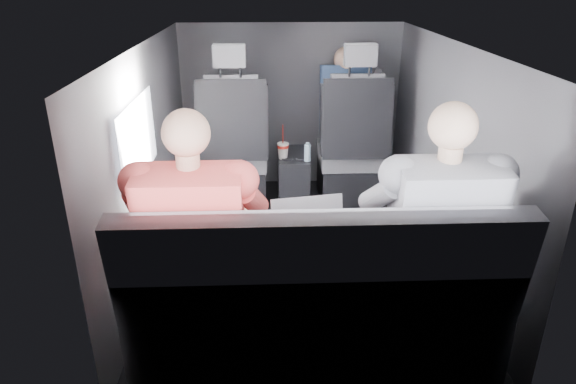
{
  "coord_description": "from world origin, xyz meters",
  "views": [
    {
      "loc": [
        -0.2,
        -2.93,
        1.72
      ],
      "look_at": [
        -0.08,
        -0.05,
        0.48
      ],
      "focal_mm": 32.0,
      "sensor_mm": 36.0,
      "label": 1
    }
  ],
  "objects_px": {
    "rear_bench": "(316,316)",
    "laptop_white": "(195,226)",
    "center_console": "(293,178)",
    "soda_cup": "(283,150)",
    "front_seat_left": "(235,156)",
    "laptop_silver": "(306,226)",
    "passenger_front_right": "(344,103)",
    "front_seat_right": "(351,155)",
    "laptop_black": "(407,223)",
    "water_bottle": "(307,153)",
    "passenger_rear_left": "(199,243)",
    "passenger_rear_right": "(430,237)"
  },
  "relations": [
    {
      "from": "front_seat_left",
      "to": "rear_bench",
      "type": "xyz_separation_m",
      "value": [
        0.45,
        -1.9,
        -0.09
      ]
    },
    {
      "from": "water_bottle",
      "to": "laptop_silver",
      "type": "height_order",
      "value": "laptop_silver"
    },
    {
      "from": "front_seat_left",
      "to": "passenger_rear_right",
      "type": "distance_m",
      "value": 2.06
    },
    {
      "from": "passenger_rear_right",
      "to": "laptop_silver",
      "type": "bearing_deg",
      "value": 163.84
    },
    {
      "from": "soda_cup",
      "to": "laptop_black",
      "type": "distance_m",
      "value": 1.67
    },
    {
      "from": "laptop_white",
      "to": "passenger_rear_left",
      "type": "relative_size",
      "value": 0.31
    },
    {
      "from": "rear_bench",
      "to": "laptop_silver",
      "type": "height_order",
      "value": "rear_bench"
    },
    {
      "from": "water_bottle",
      "to": "laptop_white",
      "type": "xyz_separation_m",
      "value": [
        -0.64,
        -1.51,
        0.17
      ]
    },
    {
      "from": "front_seat_right",
      "to": "laptop_black",
      "type": "relative_size",
      "value": 3.13
    },
    {
      "from": "center_console",
      "to": "passenger_front_right",
      "type": "xyz_separation_m",
      "value": [
        0.42,
        0.22,
        0.54
      ]
    },
    {
      "from": "front_seat_right",
      "to": "rear_bench",
      "type": "height_order",
      "value": "front_seat_right"
    },
    {
      "from": "rear_bench",
      "to": "laptop_silver",
      "type": "bearing_deg",
      "value": 96.53
    },
    {
      "from": "front_seat_right",
      "to": "laptop_silver",
      "type": "height_order",
      "value": "front_seat_right"
    },
    {
      "from": "rear_bench",
      "to": "laptop_white",
      "type": "height_order",
      "value": "rear_bench"
    },
    {
      "from": "center_console",
      "to": "soda_cup",
      "type": "relative_size",
      "value": 1.8
    },
    {
      "from": "front_seat_left",
      "to": "rear_bench",
      "type": "bearing_deg",
      "value": -76.69
    },
    {
      "from": "center_console",
      "to": "soda_cup",
      "type": "bearing_deg",
      "value": -130.07
    },
    {
      "from": "front_seat_right",
      "to": "water_bottle",
      "type": "distance_m",
      "value": 0.38
    },
    {
      "from": "center_console",
      "to": "water_bottle",
      "type": "relative_size",
      "value": 3.34
    },
    {
      "from": "passenger_rear_left",
      "to": "passenger_rear_right",
      "type": "height_order",
      "value": "passenger_rear_right"
    },
    {
      "from": "front_seat_right",
      "to": "passenger_rear_right",
      "type": "bearing_deg",
      "value": -88.27
    },
    {
      "from": "passenger_rear_right",
      "to": "laptop_black",
      "type": "bearing_deg",
      "value": 107.71
    },
    {
      "from": "soda_cup",
      "to": "laptop_silver",
      "type": "xyz_separation_m",
      "value": [
        0.05,
        -1.59,
        0.16
      ]
    },
    {
      "from": "front_seat_right",
      "to": "passenger_front_right",
      "type": "height_order",
      "value": "front_seat_right"
    },
    {
      "from": "front_seat_left",
      "to": "center_console",
      "type": "distance_m",
      "value": 0.49
    },
    {
      "from": "soda_cup",
      "to": "passenger_rear_left",
      "type": "xyz_separation_m",
      "value": [
        -0.42,
        -1.75,
        0.17
      ]
    },
    {
      "from": "laptop_silver",
      "to": "passenger_front_right",
      "type": "height_order",
      "value": "passenger_front_right"
    },
    {
      "from": "center_console",
      "to": "passenger_rear_right",
      "type": "bearing_deg",
      "value": -74.73
    },
    {
      "from": "front_seat_right",
      "to": "center_console",
      "type": "relative_size",
      "value": 2.64
    },
    {
      "from": "water_bottle",
      "to": "laptop_white",
      "type": "bearing_deg",
      "value": -112.98
    },
    {
      "from": "front_seat_right",
      "to": "front_seat_left",
      "type": "bearing_deg",
      "value": 180.0
    },
    {
      "from": "soda_cup",
      "to": "water_bottle",
      "type": "bearing_deg",
      "value": -19.08
    },
    {
      "from": "front_seat_left",
      "to": "laptop_silver",
      "type": "distance_m",
      "value": 1.72
    },
    {
      "from": "center_console",
      "to": "passenger_rear_left",
      "type": "xyz_separation_m",
      "value": [
        -0.5,
        -1.85,
        0.44
      ]
    },
    {
      "from": "soda_cup",
      "to": "passenger_front_right",
      "type": "height_order",
      "value": "passenger_front_right"
    },
    {
      "from": "center_console",
      "to": "passenger_front_right",
      "type": "relative_size",
      "value": 0.63
    },
    {
      "from": "center_console",
      "to": "water_bottle",
      "type": "bearing_deg",
      "value": -58.55
    },
    {
      "from": "center_console",
      "to": "passenger_rear_right",
      "type": "distance_m",
      "value": 1.97
    },
    {
      "from": "water_bottle",
      "to": "laptop_black",
      "type": "xyz_separation_m",
      "value": [
        0.35,
        -1.51,
        0.16
      ]
    },
    {
      "from": "laptop_black",
      "to": "front_seat_right",
      "type": "bearing_deg",
      "value": 89.95
    },
    {
      "from": "soda_cup",
      "to": "passenger_rear_left",
      "type": "distance_m",
      "value": 1.81
    },
    {
      "from": "passenger_rear_left",
      "to": "laptop_white",
      "type": "bearing_deg",
      "value": 102.83
    },
    {
      "from": "front_seat_left",
      "to": "front_seat_right",
      "type": "xyz_separation_m",
      "value": [
        0.9,
        0.0,
        0.0
      ]
    },
    {
      "from": "front_seat_left",
      "to": "passenger_rear_right",
      "type": "relative_size",
      "value": 0.99
    },
    {
      "from": "rear_bench",
      "to": "laptop_black",
      "type": "bearing_deg",
      "value": 31.02
    },
    {
      "from": "rear_bench",
      "to": "passenger_front_right",
      "type": "bearing_deg",
      "value": 79.01
    },
    {
      "from": "passenger_front_right",
      "to": "laptop_white",
      "type": "bearing_deg",
      "value": -116.93
    },
    {
      "from": "rear_bench",
      "to": "laptop_white",
      "type": "distance_m",
      "value": 0.69
    },
    {
      "from": "front_seat_right",
      "to": "laptop_black",
      "type": "distance_m",
      "value": 1.65
    },
    {
      "from": "center_console",
      "to": "laptop_black",
      "type": "height_order",
      "value": "laptop_black"
    }
  ]
}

